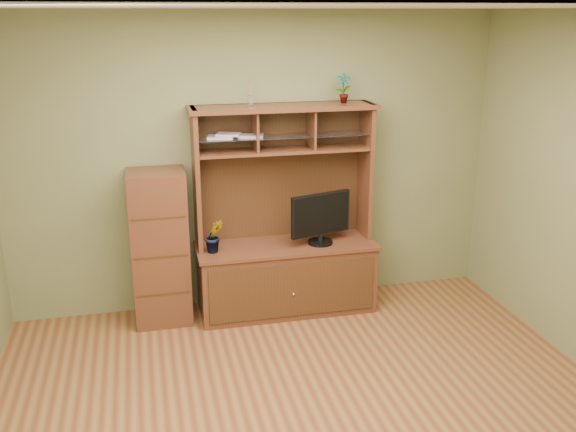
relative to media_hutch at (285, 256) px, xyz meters
name	(u,v)px	position (x,y,z in m)	size (l,w,h in m)	color
room	(314,233)	(-0.22, -1.73, 0.83)	(4.54, 4.04, 2.74)	brown
media_hutch	(285,256)	(0.00, 0.00, 0.00)	(1.66, 0.61, 1.90)	#432213
monitor	(321,217)	(0.31, -0.08, 0.38)	(0.59, 0.23, 0.47)	black
orchid_plant	(214,236)	(-0.66, -0.08, 0.28)	(0.17, 0.13, 0.30)	#2F561D
top_plant	(343,88)	(0.55, 0.08, 1.51)	(0.14, 0.09, 0.26)	#3A6C25
reed_diffuser	(250,94)	(-0.29, 0.08, 1.48)	(0.05, 0.05, 0.25)	silver
magazines	(233,136)	(-0.45, 0.08, 1.13)	(0.51, 0.21, 0.04)	#B3B3B8
side_cabinet	(160,248)	(-1.13, 0.03, 0.17)	(0.49, 0.45, 1.38)	#432213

